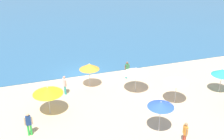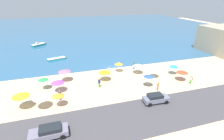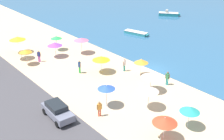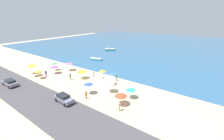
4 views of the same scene
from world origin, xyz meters
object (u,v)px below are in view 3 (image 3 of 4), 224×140
at_px(beach_umbrella_0, 81,39).
at_px(beach_umbrella_8, 55,44).
at_px(beach_umbrella_1, 141,61).
at_px(bather_3, 124,64).
at_px(beach_umbrella_6, 151,75).
at_px(bather_1, 99,108).
at_px(beach_umbrella_4, 165,120).
at_px(beach_umbrella_5, 17,38).
at_px(bather_5, 167,77).
at_px(beach_umbrella_9, 25,51).
at_px(beach_umbrella_3, 56,37).
at_px(skiff_nearshore, 169,14).
at_px(bather_4, 39,55).
at_px(skiff_offshore, 136,33).
at_px(beach_umbrella_10, 149,90).
at_px(beach_umbrella_12, 101,58).
at_px(beach_umbrella_11, 190,109).
at_px(beach_umbrella_7, 20,46).
at_px(beach_umbrella_2, 106,87).
at_px(bather_2, 79,66).
at_px(parked_car_1, 57,111).

relative_size(beach_umbrella_0, beach_umbrella_8, 1.08).
xyz_separation_m(beach_umbrella_1, bather_3, (-2.41, -0.69, -1.04)).
xyz_separation_m(beach_umbrella_6, bather_1, (0.31, -7.69, -1.09)).
bearing_deg(beach_umbrella_4, beach_umbrella_5, -178.05).
distance_m(beach_umbrella_6, bather_5, 2.90).
height_order(beach_umbrella_9, bather_1, beach_umbrella_9).
relative_size(beach_umbrella_3, beach_umbrella_5, 0.89).
height_order(bather_3, skiff_nearshore, bather_3).
height_order(beach_umbrella_1, bather_3, beach_umbrella_1).
bearing_deg(bather_3, bather_4, -144.88).
bearing_deg(skiff_offshore, beach_umbrella_10, -41.64).
relative_size(beach_umbrella_8, beach_umbrella_12, 1.00).
height_order(beach_umbrella_8, bather_5, beach_umbrella_8).
xyz_separation_m(beach_umbrella_1, skiff_nearshore, (-18.58, 28.03, -1.57)).
height_order(beach_umbrella_4, beach_umbrella_11, beach_umbrella_4).
xyz_separation_m(beach_umbrella_4, skiff_nearshore, (-29.02, 35.76, -1.51)).
distance_m(beach_umbrella_5, beach_umbrella_8, 6.31).
height_order(beach_umbrella_7, beach_umbrella_10, beach_umbrella_10).
bearing_deg(bather_5, beach_umbrella_9, -148.38).
xyz_separation_m(beach_umbrella_0, beach_umbrella_10, (17.59, -3.64, -0.10)).
bearing_deg(skiff_offshore, beach_umbrella_11, -34.87).
bearing_deg(beach_umbrella_12, beach_umbrella_11, -4.99).
height_order(beach_umbrella_1, skiff_offshore, beach_umbrella_1).
bearing_deg(beach_umbrella_1, bather_5, 8.44).
height_order(beach_umbrella_7, skiff_nearshore, beach_umbrella_7).
height_order(beach_umbrella_5, beach_umbrella_7, beach_umbrella_5).
bearing_deg(beach_umbrella_2, beach_umbrella_0, 155.03).
distance_m(beach_umbrella_4, beach_umbrella_6, 8.80).
xyz_separation_m(beach_umbrella_2, beach_umbrella_11, (7.78, 3.51, -0.29)).
bearing_deg(beach_umbrella_6, bather_3, 166.74).
bearing_deg(bather_4, beach_umbrella_12, 28.17).
distance_m(beach_umbrella_11, bather_2, 16.52).
xyz_separation_m(beach_umbrella_10, beach_umbrella_11, (4.71, 0.38, -0.22)).
bearing_deg(bather_2, beach_umbrella_1, 44.69).
bearing_deg(beach_umbrella_9, beach_umbrella_2, 5.95).
bearing_deg(beach_umbrella_2, skiff_nearshore, 120.80).
distance_m(beach_umbrella_9, bather_5, 19.74).
xyz_separation_m(beach_umbrella_10, parked_car_1, (-4.44, -8.18, -1.32)).
bearing_deg(beach_umbrella_0, bather_3, 4.08).
xyz_separation_m(beach_umbrella_7, beach_umbrella_11, (26.15, 4.91, -0.09)).
xyz_separation_m(beach_umbrella_2, beach_umbrella_5, (-21.08, -0.59, 0.10)).
relative_size(beach_umbrella_0, skiff_offshore, 0.50).
height_order(beach_umbrella_0, beach_umbrella_11, beach_umbrella_0).
bearing_deg(beach_umbrella_7, beach_umbrella_2, 4.36).
bearing_deg(beach_umbrella_9, beach_umbrella_1, 37.12).
xyz_separation_m(beach_umbrella_1, beach_umbrella_10, (6.03, -4.99, 0.13)).
bearing_deg(bather_3, beach_umbrella_3, -167.54).
xyz_separation_m(beach_umbrella_11, beach_umbrella_12, (-14.81, 1.29, 0.06)).
xyz_separation_m(beach_umbrella_1, beach_umbrella_4, (10.44, -7.72, -0.06)).
bearing_deg(beach_umbrella_11, beach_umbrella_2, -155.75).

